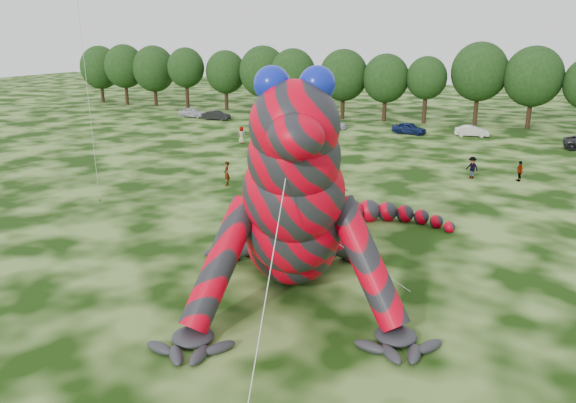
% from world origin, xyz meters
% --- Properties ---
extents(ground, '(240.00, 240.00, 0.00)m').
position_xyz_m(ground, '(0.00, 0.00, 0.00)').
color(ground, '#16330A').
rests_on(ground, ground).
extents(inflatable_gecko, '(24.38, 26.00, 10.33)m').
position_xyz_m(inflatable_gecko, '(4.32, 5.66, 5.17)').
color(inflatable_gecko, red).
rests_on(inflatable_gecko, ground).
extents(tree_0, '(6.91, 6.22, 9.51)m').
position_xyz_m(tree_0, '(-54.56, 59.23, 4.75)').
color(tree_0, black).
rests_on(tree_0, ground).
extents(tree_1, '(6.74, 6.07, 9.81)m').
position_xyz_m(tree_1, '(-48.36, 58.05, 4.90)').
color(tree_1, black).
rests_on(tree_1, ground).
extents(tree_2, '(7.04, 6.34, 9.64)m').
position_xyz_m(tree_2, '(-43.02, 58.76, 4.82)').
color(tree_2, black).
rests_on(tree_2, ground).
extents(tree_3, '(5.81, 5.23, 9.44)m').
position_xyz_m(tree_3, '(-35.72, 57.07, 4.72)').
color(tree_3, black).
rests_on(tree_3, ground).
extents(tree_4, '(6.22, 5.60, 9.06)m').
position_xyz_m(tree_4, '(-29.64, 58.71, 4.53)').
color(tree_4, black).
rests_on(tree_4, ground).
extents(tree_5, '(7.16, 6.44, 9.80)m').
position_xyz_m(tree_5, '(-23.12, 58.44, 4.90)').
color(tree_5, black).
rests_on(tree_5, ground).
extents(tree_6, '(6.52, 5.86, 9.49)m').
position_xyz_m(tree_6, '(-17.56, 56.68, 4.75)').
color(tree_6, black).
rests_on(tree_6, ground).
extents(tree_7, '(6.68, 6.01, 9.48)m').
position_xyz_m(tree_7, '(-10.08, 56.80, 4.74)').
color(tree_7, black).
rests_on(tree_7, ground).
extents(tree_8, '(6.14, 5.53, 8.94)m').
position_xyz_m(tree_8, '(-4.22, 56.99, 4.47)').
color(tree_8, black).
rests_on(tree_8, ground).
extents(tree_9, '(5.27, 4.74, 8.68)m').
position_xyz_m(tree_9, '(1.06, 57.35, 4.34)').
color(tree_9, black).
rests_on(tree_9, ground).
extents(tree_10, '(7.09, 6.38, 10.50)m').
position_xyz_m(tree_10, '(7.40, 58.58, 5.25)').
color(tree_10, black).
rests_on(tree_10, ground).
extents(tree_11, '(7.01, 6.31, 10.07)m').
position_xyz_m(tree_11, '(13.79, 58.20, 5.03)').
color(tree_11, black).
rests_on(tree_11, ground).
extents(car_0, '(4.07, 1.72, 1.37)m').
position_xyz_m(car_0, '(-30.08, 49.73, 0.69)').
color(car_0, silver).
rests_on(car_0, ground).
extents(car_1, '(3.92, 1.57, 1.27)m').
position_xyz_m(car_1, '(-25.65, 48.93, 0.63)').
color(car_1, black).
rests_on(car_1, ground).
extents(car_2, '(5.57, 3.32, 1.45)m').
position_xyz_m(car_2, '(-13.83, 46.95, 0.72)').
color(car_2, maroon).
rests_on(car_2, ground).
extents(car_3, '(4.40, 1.82, 1.27)m').
position_xyz_m(car_3, '(-8.91, 48.47, 0.64)').
color(car_3, silver).
rests_on(car_3, ground).
extents(car_4, '(4.29, 2.43, 1.38)m').
position_xyz_m(car_4, '(1.06, 48.29, 0.69)').
color(car_4, '#101C4B').
rests_on(car_4, ground).
extents(car_5, '(3.97, 1.89, 1.26)m').
position_xyz_m(car_5, '(8.04, 49.54, 0.63)').
color(car_5, silver).
rests_on(car_5, ground).
extents(spectator_1, '(1.03, 0.94, 1.71)m').
position_xyz_m(spectator_1, '(-2.28, 21.95, 0.86)').
color(spectator_1, gray).
rests_on(spectator_1, ground).
extents(spectator_3, '(0.79, 1.04, 1.64)m').
position_xyz_m(spectator_3, '(13.87, 29.67, 0.82)').
color(spectator_3, gray).
rests_on(spectator_3, ground).
extents(spectator_4, '(1.03, 0.83, 1.83)m').
position_xyz_m(spectator_4, '(-14.25, 34.99, 0.91)').
color(spectator_4, gray).
rests_on(spectator_4, ground).
extents(spectator_5, '(1.53, 1.44, 1.72)m').
position_xyz_m(spectator_5, '(2.49, 18.47, 0.86)').
color(spectator_5, gray).
rests_on(spectator_5, ground).
extents(spectator_2, '(1.35, 1.16, 1.81)m').
position_xyz_m(spectator_2, '(10.28, 29.02, 0.91)').
color(spectator_2, gray).
rests_on(spectator_2, ground).
extents(spectator_0, '(0.65, 0.80, 1.89)m').
position_xyz_m(spectator_0, '(-6.99, 19.05, 0.94)').
color(spectator_0, gray).
rests_on(spectator_0, ground).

